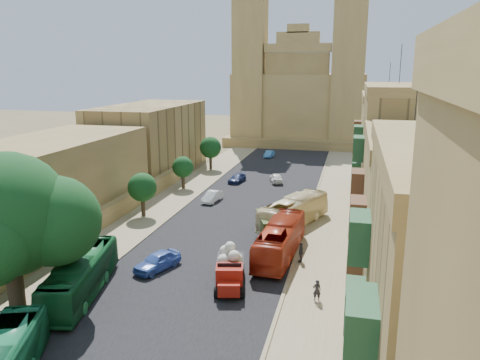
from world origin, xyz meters
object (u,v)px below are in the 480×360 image
at_px(olive_pickup, 270,226).
at_px(car_blue_b, 269,154).
at_px(street_tree_b, 142,187).
at_px(car_cream, 272,222).
at_px(church, 300,96).
at_px(street_tree_d, 210,148).
at_px(car_white_b, 276,178).
at_px(street_tree_a, 77,220).
at_px(red_truck, 230,268).
at_px(bus_red_east, 280,240).
at_px(car_blue_a, 157,261).
at_px(pedestrian_c, 301,252).
at_px(pedestrian_a, 317,290).
at_px(street_tree_c, 183,167).
at_px(bus_cream_east, 294,211).
at_px(car_white_a, 212,197).
at_px(ficus_tree, 9,219).
at_px(bus_green_north, 81,276).
at_px(car_dkblue, 237,178).

xyz_separation_m(olive_pickup, car_blue_b, (-7.02, 38.60, -0.37)).
xyz_separation_m(street_tree_b, car_cream, (13.78, -0.27, -2.55)).
relative_size(church, car_blue_b, 10.55).
bearing_deg(street_tree_d, car_white_b, -28.25).
bearing_deg(street_tree_a, red_truck, -6.55).
distance_m(church, bus_red_east, 62.72).
distance_m(street_tree_b, car_cream, 14.02).
distance_m(car_blue_a, pedestrian_c, 11.37).
relative_size(pedestrian_a, pedestrian_c, 0.92).
bearing_deg(red_truck, olive_pickup, 84.87).
relative_size(car_blue_a, car_white_b, 1.09).
bearing_deg(pedestrian_a, church, -97.69).
height_order(street_tree_c, red_truck, street_tree_c).
relative_size(street_tree_d, red_truck, 0.93).
bearing_deg(pedestrian_a, bus_cream_east, -92.45).
bearing_deg(church, pedestrian_a, -82.35).
height_order(street_tree_b, olive_pickup, street_tree_b).
bearing_deg(olive_pickup, car_white_b, 97.75).
height_order(church, car_cream, church).
distance_m(street_tree_d, pedestrian_c, 36.70).
xyz_separation_m(street_tree_b, street_tree_d, (-0.00, 24.00, 0.29)).
bearing_deg(bus_red_east, car_cream, -71.67).
height_order(car_blue_b, pedestrian_a, pedestrian_a).
relative_size(red_truck, car_blue_b, 1.58).
bearing_deg(street_tree_a, car_white_a, 73.94).
relative_size(ficus_tree, car_blue_a, 2.51).
bearing_deg(olive_pickup, ficus_tree, -127.68).
distance_m(street_tree_c, red_truck, 28.67).
xyz_separation_m(car_white_b, car_blue_b, (-4.21, 17.98, -0.07)).
xyz_separation_m(ficus_tree, car_blue_b, (6.39, 55.96, -5.54)).
distance_m(red_truck, car_blue_a, 6.30).
xyz_separation_m(street_tree_b, street_tree_c, (0.00, 12.00, -0.30)).
height_order(church, car_white_a, church).
bearing_deg(car_blue_a, olive_pickup, 75.12).
height_order(bus_green_north, bus_cream_east, bus_cream_east).
distance_m(car_white_b, car_blue_b, 18.47).
height_order(street_tree_a, car_white_a, street_tree_a).
height_order(car_cream, pedestrian_a, pedestrian_a).
distance_m(bus_red_east, bus_cream_east, 8.09).
relative_size(ficus_tree, olive_pickup, 2.04).
xyz_separation_m(bus_cream_east, car_cream, (-2.03, -1.04, -0.88)).
relative_size(church, car_cream, 9.21).
distance_m(street_tree_a, red_truck, 13.27).
height_order(car_dkblue, pedestrian_a, pedestrian_a).
height_order(street_tree_b, pedestrian_a, street_tree_b).
distance_m(street_tree_b, pedestrian_a, 24.15).
xyz_separation_m(street_tree_a, street_tree_b, (0.00, 12.00, -0.28)).
bearing_deg(street_tree_c, street_tree_b, -90.00).
bearing_deg(red_truck, street_tree_c, 117.06).
bearing_deg(car_white_a, car_blue_a, -79.11).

